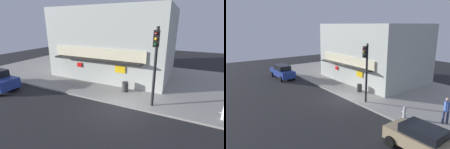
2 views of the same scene
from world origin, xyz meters
TOP-DOWN VIEW (x-y plane):
  - ground_plane at (0.00, 0.00)m, footprint 53.52×53.52m
  - sidewalk at (0.00, 5.87)m, footprint 35.68×11.74m
  - corner_building at (-3.38, 6.80)m, footprint 11.32×8.72m
  - traffic_light at (1.95, 0.70)m, footprint 0.32×0.58m
  - fire_hydrant at (5.95, 0.87)m, footprint 0.48×0.24m
  - trash_can at (-0.51, 2.23)m, footprint 0.50×0.50m
  - pedestrian at (8.12, 2.37)m, footprint 0.46×0.46m
  - parked_car_blue at (-10.76, -1.79)m, footprint 4.53×1.90m
  - parked_car_tan at (9.05, -1.75)m, footprint 4.04×2.05m

SIDE VIEW (x-z plane):
  - ground_plane at x=0.00m, z-range 0.00..0.00m
  - sidewalk at x=0.00m, z-range 0.00..0.14m
  - trash_can at x=-0.51m, z-range 0.14..0.90m
  - fire_hydrant at x=5.95m, z-range 0.12..1.00m
  - parked_car_tan at x=9.05m, z-range 0.03..1.55m
  - parked_car_blue at x=-10.76m, z-range 0.02..1.72m
  - pedestrian at x=8.12m, z-range 0.23..2.07m
  - traffic_light at x=1.95m, z-range 0.85..5.89m
  - corner_building at x=-3.38m, z-range 0.13..6.78m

